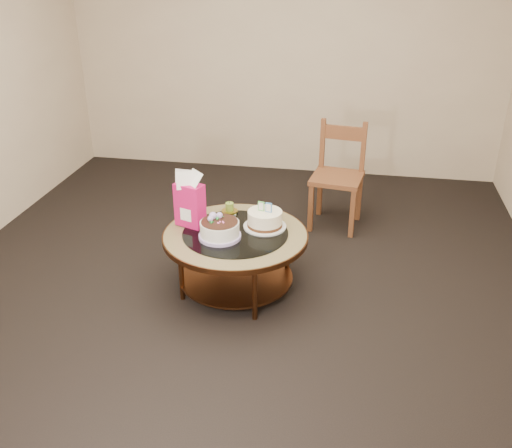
% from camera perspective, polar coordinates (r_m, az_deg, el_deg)
% --- Properties ---
extents(ground, '(5.00, 5.00, 0.00)m').
position_cam_1_polar(ground, '(4.21, -1.98, -6.42)').
color(ground, black).
rests_on(ground, ground).
extents(room_walls, '(4.52, 5.02, 2.61)m').
position_cam_1_polar(room_walls, '(3.61, -2.37, 14.61)').
color(room_walls, beige).
rests_on(room_walls, ground).
extents(coffee_table, '(1.02, 1.02, 0.46)m').
position_cam_1_polar(coffee_table, '(4.01, -2.06, -1.88)').
color(coffee_table, '#552E18').
rests_on(coffee_table, ground).
extents(decorated_cake, '(0.29, 0.29, 0.17)m').
position_cam_1_polar(decorated_cake, '(3.89, -3.66, -0.62)').
color(decorated_cake, '#B299D8').
rests_on(decorated_cake, coffee_table).
extents(cream_cake, '(0.30, 0.30, 0.19)m').
position_cam_1_polar(cream_cake, '(4.03, 0.89, 0.46)').
color(cream_cake, silver).
rests_on(cream_cake, coffee_table).
extents(gift_bag, '(0.23, 0.19, 0.41)m').
position_cam_1_polar(gift_bag, '(4.03, -6.66, 2.48)').
color(gift_bag, '#DB1462').
rests_on(gift_bag, coffee_table).
extents(pillar_candle, '(0.12, 0.12, 0.09)m').
position_cam_1_polar(pillar_candle, '(4.26, -2.66, 1.47)').
color(pillar_candle, tan).
rests_on(pillar_candle, coffee_table).
extents(dining_chair, '(0.48, 0.48, 0.91)m').
position_cam_1_polar(dining_chair, '(5.01, 8.20, 4.85)').
color(dining_chair, brown).
rests_on(dining_chair, ground).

